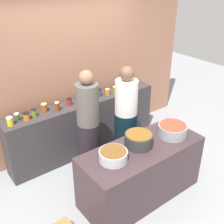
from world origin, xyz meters
name	(u,v)px	position (x,y,z in m)	size (l,w,h in m)	color
ground	(126,182)	(0.00, 0.00, 0.00)	(12.00, 12.00, 0.00)	gray
storefront_wall	(71,62)	(0.00, 1.45, 1.50)	(4.80, 0.12, 3.00)	#9C6951
display_shelf	(85,126)	(0.00, 1.10, 0.47)	(2.70, 0.36, 0.93)	#363135
prep_table	(141,172)	(0.00, -0.30, 0.40)	(1.70, 0.70, 0.80)	#3B2C2F
preserve_jar_0	(10,121)	(-1.22, 1.07, 0.99)	(0.09, 0.09, 0.13)	gold
preserve_jar_1	(17,117)	(-1.09, 1.14, 0.99)	(0.07, 0.07, 0.11)	#335826
preserve_jar_2	(26,116)	(-0.98, 1.08, 0.99)	(0.09, 0.09, 0.12)	orange
preserve_jar_3	(34,113)	(-0.86, 1.10, 0.99)	(0.07, 0.07, 0.12)	olive
preserve_jar_4	(44,108)	(-0.66, 1.16, 1.00)	(0.09, 0.09, 0.13)	#95471E
preserve_jar_5	(57,106)	(-0.50, 1.06, 1.00)	(0.07, 0.07, 0.15)	brown
preserve_jar_6	(69,102)	(-0.26, 1.12, 0.99)	(0.09, 0.09, 0.12)	#A72527
preserve_jar_7	(87,97)	(0.07, 1.10, 0.99)	(0.08, 0.08, 0.12)	#442B51
preserve_jar_8	(91,95)	(0.18, 1.17, 0.98)	(0.08, 0.08, 0.10)	orange
preserve_jar_9	(99,92)	(0.31, 1.12, 1.00)	(0.09, 0.09, 0.14)	#2E4B3C
preserve_jar_10	(107,92)	(0.47, 1.09, 0.98)	(0.08, 0.08, 0.11)	orange
preserve_jar_11	(115,90)	(0.59, 1.03, 1.00)	(0.08, 0.08, 0.14)	olive
preserve_jar_12	(122,88)	(0.78, 1.07, 0.99)	(0.07, 0.07, 0.11)	gold
preserve_jar_13	(130,84)	(1.00, 1.12, 0.98)	(0.09, 0.09, 0.10)	orange
cooking_pot_left	(113,156)	(-0.47, -0.29, 0.87)	(0.35, 0.35, 0.14)	#B7B7BC
cooking_pot_center	(139,140)	(-0.01, -0.23, 0.89)	(0.37, 0.37, 0.18)	#2D2D2D
cooking_pot_right	(172,130)	(0.52, -0.33, 0.89)	(0.40, 0.40, 0.17)	gray
cook_with_tongs	(89,133)	(-0.35, 0.44, 0.79)	(0.32, 0.32, 1.72)	black
cook_in_cap	(126,121)	(0.35, 0.45, 0.74)	(0.36, 0.36, 1.63)	black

